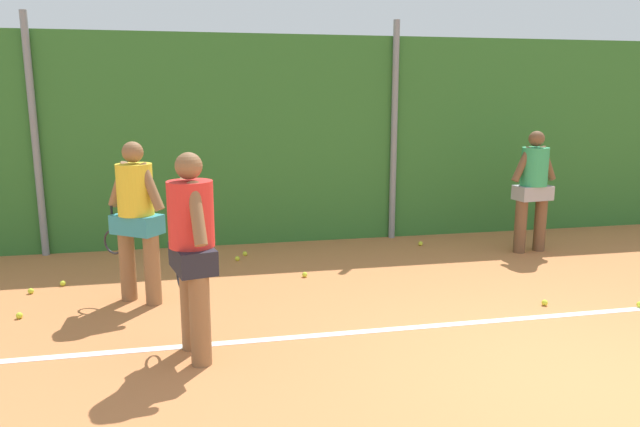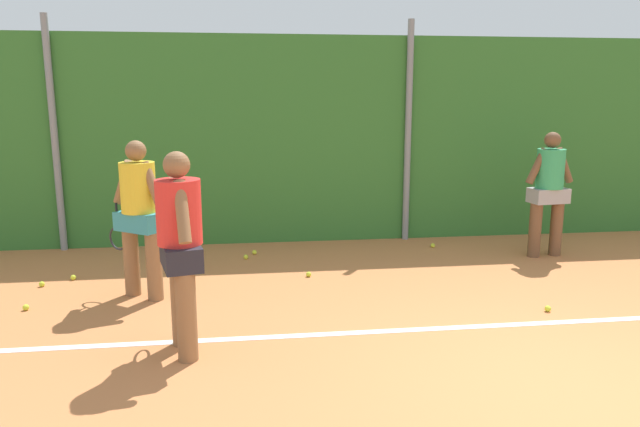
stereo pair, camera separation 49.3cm
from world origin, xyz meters
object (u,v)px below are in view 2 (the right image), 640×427
player_foreground_near (180,243)px  tennis_ball_5 (254,252)px  tennis_ball_4 (309,274)px  tennis_ball_8 (246,257)px  tennis_ball_3 (433,245)px  tennis_ball_10 (548,309)px  player_backcourt_far (549,187)px  player_midcourt (139,211)px  tennis_ball_6 (42,284)px  tennis_ball_1 (26,307)px  tennis_ball_9 (73,277)px

player_foreground_near → tennis_ball_5: size_ratio=27.36×
tennis_ball_4 → tennis_ball_8: same height
tennis_ball_3 → tennis_ball_10: bearing=-82.2°
player_backcourt_far → tennis_ball_4: 3.64m
tennis_ball_8 → player_midcourt: bearing=-128.9°
tennis_ball_3 → tennis_ball_6: (-5.26, -1.19, 0.00)m
tennis_ball_4 → tennis_ball_10: bearing=-32.8°
tennis_ball_3 → tennis_ball_10: (0.38, -2.75, 0.00)m
tennis_ball_3 → tennis_ball_8: same height
tennis_ball_1 → player_foreground_near: bearing=-35.3°
player_midcourt → tennis_ball_10: bearing=-157.4°
player_midcourt → tennis_ball_5: (1.28, 1.68, -0.97)m
player_foreground_near → tennis_ball_6: 2.98m
player_foreground_near → tennis_ball_3: 4.80m
player_backcourt_far → tennis_ball_3: 1.85m
tennis_ball_9 → tennis_ball_10: (5.33, -1.78, 0.00)m
tennis_ball_8 → tennis_ball_10: same height
player_foreground_near → tennis_ball_3: bearing=-59.6°
tennis_ball_1 → tennis_ball_5: same height
player_backcourt_far → tennis_ball_1: (-6.60, -1.36, -0.96)m
tennis_ball_6 → player_midcourt: bearing=-22.6°
player_midcourt → tennis_ball_10: player_midcourt is taller
tennis_ball_9 → tennis_ball_6: bearing=-143.4°
player_midcourt → player_foreground_near: bearing=147.2°
tennis_ball_5 → tennis_ball_10: 4.08m
player_midcourt → tennis_ball_5: player_midcourt is taller
tennis_ball_8 → tennis_ball_10: 4.03m
tennis_ball_9 → player_backcourt_far: bearing=2.9°
tennis_ball_5 → tennis_ball_9: same height
player_midcourt → tennis_ball_4: size_ratio=27.05×
tennis_ball_1 → tennis_ball_3: same height
player_midcourt → tennis_ball_9: player_midcourt is taller
player_backcourt_far → tennis_ball_6: player_backcourt_far is taller
tennis_ball_5 → player_backcourt_far: bearing=-8.2°
tennis_ball_8 → tennis_ball_9: size_ratio=1.00×
tennis_ball_1 → tennis_ball_8: size_ratio=1.00×
tennis_ball_5 → player_midcourt: bearing=-127.4°
player_midcourt → tennis_ball_1: bearing=49.0°
player_backcourt_far → tennis_ball_9: player_backcourt_far is taller
tennis_ball_1 → tennis_ball_9: 1.06m
player_midcourt → tennis_ball_6: 1.70m
player_backcourt_far → tennis_ball_10: bearing=-123.7°
player_foreground_near → player_midcourt: player_foreground_near is taller
tennis_ball_5 → tennis_ball_10: size_ratio=1.00×
tennis_ball_1 → tennis_ball_4: 3.24m
player_midcourt → player_backcourt_far: bearing=-132.8°
tennis_ball_3 → tennis_ball_8: 2.82m
tennis_ball_10 → tennis_ball_5: bearing=138.6°
player_foreground_near → player_midcourt: size_ratio=1.01×
player_foreground_near → tennis_ball_4: bearing=-46.8°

